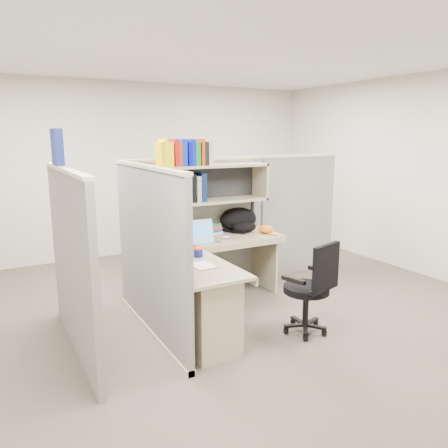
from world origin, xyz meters
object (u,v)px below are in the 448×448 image
laptop (203,232)px  task_chair (309,302)px  backpack (241,220)px  desk (211,291)px  snack_canister (198,252)px

laptop → task_chair: laptop is taller
laptop → backpack: (0.67, 0.29, 0.02)m
laptop → task_chair: bearing=-59.0°
desk → snack_canister: bearing=97.9°
snack_canister → backpack: bearing=39.1°
snack_canister → task_chair: bearing=-37.5°
task_chair → snack_canister: bearing=142.5°
desk → laptop: (0.26, 0.70, 0.41)m
desk → backpack: bearing=46.9°
backpack → task_chair: backpack is taller
desk → backpack: 1.42m
desk → snack_canister: snack_canister is taller
snack_canister → task_chair: 1.17m
backpack → snack_canister: bearing=-154.1°
desk → task_chair: (0.83, -0.45, -0.11)m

